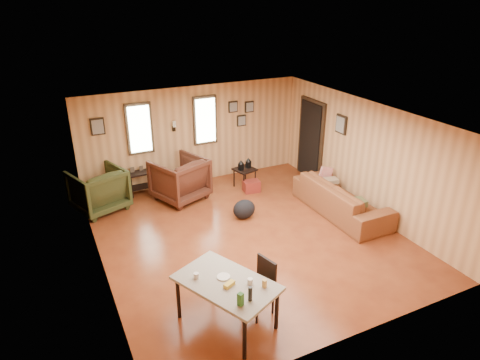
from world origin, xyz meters
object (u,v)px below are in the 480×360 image
(recliner_brown, at_px, (180,177))
(dining_table, at_px, (227,286))
(recliner_green, at_px, (98,188))
(side_table, at_px, (245,168))
(sofa, at_px, (342,193))
(end_table, at_px, (138,178))

(recliner_brown, xyz_separation_m, dining_table, (-0.69, -4.19, 0.12))
(recliner_green, distance_m, side_table, 3.39)
(sofa, relative_size, recliner_green, 2.29)
(sofa, xyz_separation_m, recliner_green, (-4.65, 2.42, 0.05))
(end_table, height_order, dining_table, dining_table)
(end_table, height_order, side_table, side_table)
(end_table, bearing_deg, dining_table, -88.88)
(dining_table, bearing_deg, recliner_green, 78.56)
(recliner_green, bearing_deg, side_table, 154.92)
(recliner_green, xyz_separation_m, end_table, (0.97, 0.48, -0.14))
(recliner_brown, bearing_deg, recliner_green, -30.30)
(sofa, bearing_deg, dining_table, 119.42)
(recliner_brown, relative_size, recliner_green, 1.04)
(sofa, distance_m, recliner_brown, 3.62)
(end_table, bearing_deg, recliner_green, -153.82)
(sofa, bearing_deg, end_table, 51.85)
(recliner_green, bearing_deg, dining_table, 83.73)
(recliner_brown, relative_size, side_table, 1.47)
(sofa, xyz_separation_m, dining_table, (-3.58, -2.02, 0.19))
(recliner_brown, relative_size, dining_table, 0.66)
(sofa, relative_size, end_table, 3.53)
(sofa, distance_m, recliner_green, 5.24)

